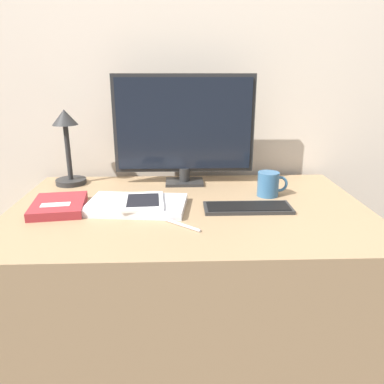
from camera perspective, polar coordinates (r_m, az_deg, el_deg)
The scene contains 10 objects.
wall_back at distance 1.65m, azimuth -0.97°, elevation 19.10°, with size 3.60×0.05×2.40m.
desk at distance 1.45m, azimuth -0.42°, elevation -15.79°, with size 1.22×0.78×0.73m.
monitor at distance 1.49m, azimuth -1.21°, elevation 9.78°, with size 0.56×0.11×0.43m.
keyboard at distance 1.27m, azimuth 8.48°, elevation -2.36°, with size 0.29×0.11×0.01m.
laptop at distance 1.27m, azimuth -8.42°, elevation -1.97°, with size 0.35×0.24×0.02m.
ereader at distance 1.26m, azimuth -7.47°, elevation -1.41°, with size 0.15×0.19×0.01m.
desk_lamp at distance 1.58m, azimuth -18.52°, elevation 7.41°, with size 0.12×0.12×0.30m.
notebook at distance 1.33m, azimuth -19.63°, elevation -1.96°, with size 0.19×0.23×0.03m.
coffee_mug at distance 1.41m, azimuth 11.62°, elevation 1.19°, with size 0.11×0.08×0.09m.
pen at distance 1.12m, azimuth -1.45°, elevation -5.05°, with size 0.11×0.09×0.01m.
Camera 1 is at (-0.03, -1.08, 1.17)m, focal length 35.00 mm.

